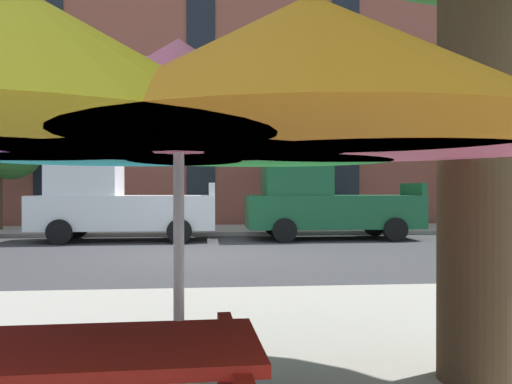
{
  "coord_description": "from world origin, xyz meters",
  "views": [
    {
      "loc": [
        0.14,
        -11.98,
        1.49
      ],
      "look_at": [
        1.59,
        3.2,
        1.4
      ],
      "focal_mm": 37.79,
      "sensor_mm": 36.0,
      "label": 1
    }
  ],
  "objects_px": {
    "pickup_white": "(117,205)",
    "patio_umbrella": "(179,102)",
    "street_tree_left": "(4,140)",
    "street_tree_middle": "(305,131)",
    "pickup_green": "(325,204)"
  },
  "relations": [
    {
      "from": "pickup_white",
      "to": "street_tree_middle",
      "type": "xyz_separation_m",
      "value": [
        5.98,
        2.7,
        2.45
      ]
    },
    {
      "from": "pickup_white",
      "to": "street_tree_left",
      "type": "relative_size",
      "value": 1.16
    },
    {
      "from": "pickup_white",
      "to": "patio_umbrella",
      "type": "relative_size",
      "value": 1.24
    },
    {
      "from": "pickup_white",
      "to": "patio_umbrella",
      "type": "xyz_separation_m",
      "value": [
        2.36,
        -12.7,
        0.94
      ]
    },
    {
      "from": "pickup_white",
      "to": "street_tree_left",
      "type": "xyz_separation_m",
      "value": [
        -4.31,
        3.39,
        2.14
      ]
    },
    {
      "from": "patio_umbrella",
      "to": "street_tree_middle",
      "type": "bearing_deg",
      "value": 76.77
    },
    {
      "from": "street_tree_middle",
      "to": "street_tree_left",
      "type": "bearing_deg",
      "value": 176.15
    },
    {
      "from": "pickup_white",
      "to": "street_tree_middle",
      "type": "relative_size",
      "value": 1.0
    },
    {
      "from": "street_tree_left",
      "to": "patio_umbrella",
      "type": "relative_size",
      "value": 1.07
    },
    {
      "from": "pickup_white",
      "to": "pickup_green",
      "type": "xyz_separation_m",
      "value": [
        6.05,
        0.0,
        0.0
      ]
    },
    {
      "from": "street_tree_middle",
      "to": "pickup_green",
      "type": "bearing_deg",
      "value": -88.53
    },
    {
      "from": "pickup_white",
      "to": "street_tree_middle",
      "type": "bearing_deg",
      "value": 24.28
    },
    {
      "from": "pickup_green",
      "to": "street_tree_left",
      "type": "relative_size",
      "value": 1.16
    },
    {
      "from": "pickup_white",
      "to": "pickup_green",
      "type": "distance_m",
      "value": 6.05
    },
    {
      "from": "street_tree_left",
      "to": "patio_umbrella",
      "type": "bearing_deg",
      "value": -67.49
    }
  ]
}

